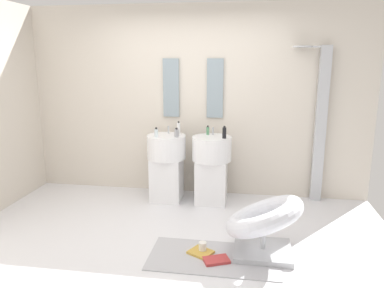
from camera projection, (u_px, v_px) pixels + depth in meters
ground_plane at (170, 246)px, 3.86m from camera, size 4.80×3.60×0.04m
rear_partition at (194, 102)px, 5.15m from camera, size 4.80×0.10×2.60m
pedestal_sink_left at (167, 164)px, 4.97m from camera, size 0.52×0.52×0.99m
pedestal_sink_right at (211, 166)px, 4.88m from camera, size 0.52×0.52×0.99m
vanity_mirror_left at (171, 88)px, 5.08m from camera, size 0.22×0.03×0.79m
vanity_mirror_right at (215, 88)px, 4.99m from camera, size 0.22×0.03×0.79m
shower_column at (320, 122)px, 4.82m from camera, size 0.49×0.24×2.05m
lounge_chair at (264, 221)px, 3.58m from camera, size 1.01×1.01×0.65m
area_rug at (214, 257)px, 3.58m from camera, size 1.26×0.64×0.01m
magazine_red at (216, 260)px, 3.50m from camera, size 0.28×0.23×0.03m
magazine_ochre at (201, 252)px, 3.65m from camera, size 0.28×0.27×0.02m
coffee_mug at (203, 247)px, 3.66m from camera, size 0.08×0.08×0.10m
soap_bottle_clear at (156, 133)px, 4.77m from camera, size 0.05×0.05×0.12m
soap_bottle_black at (224, 133)px, 4.69m from camera, size 0.05×0.05×0.16m
soap_bottle_white at (179, 129)px, 4.90m from camera, size 0.04×0.04×0.18m
soap_bottle_green at (208, 131)px, 4.92m from camera, size 0.04×0.04×0.12m
soap_bottle_grey at (177, 133)px, 4.77m from camera, size 0.06×0.06×0.12m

